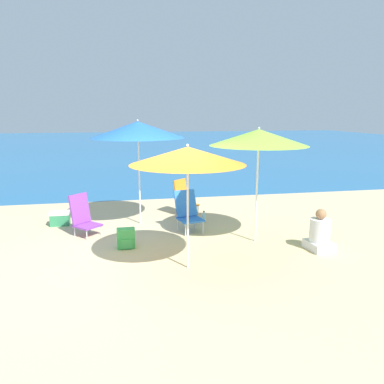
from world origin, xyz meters
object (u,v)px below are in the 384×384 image
beach_chair_purple (83,216)px  water_bottle (204,218)px  beach_chair_orange (184,198)px  person_seated_near (320,234)px  beach_umbrella_blue (138,130)px  backpack_green (126,239)px  beach_umbrella_orange (188,156)px  beach_umbrella_lime (259,138)px  beach_chair_blue (188,211)px  cooler_box (60,218)px

beach_chair_purple → water_bottle: (2.66, 0.42, -0.29)m
beach_chair_orange → person_seated_near: size_ratio=1.12×
beach_umbrella_blue → beach_chair_orange: bearing=28.6°
backpack_green → beach_chair_purple: bearing=130.9°
beach_umbrella_orange → beach_chair_orange: size_ratio=2.31×
beach_umbrella_blue → beach_chair_purple: size_ratio=2.76×
beach_umbrella_lime → beach_chair_blue: beach_umbrella_lime is taller
beach_chair_orange → water_bottle: beach_chair_orange is taller
beach_umbrella_orange → person_seated_near: 2.98m
beach_chair_blue → beach_chair_purple: beach_chair_blue is taller
beach_chair_blue → water_bottle: bearing=36.0°
beach_chair_orange → backpack_green: 2.63m
beach_umbrella_lime → beach_chair_blue: (-1.18, 0.93, -1.60)m
beach_umbrella_blue → backpack_green: 2.52m
beach_umbrella_orange → cooler_box: (-2.41, 2.89, -1.68)m
water_bottle → beach_chair_blue: bearing=-130.7°
beach_chair_blue → water_bottle: beach_chair_blue is taller
beach_chair_purple → person_seated_near: size_ratio=1.09×
beach_chair_purple → cooler_box: beach_chair_purple is taller
cooler_box → beach_chair_blue: bearing=-18.6°
backpack_green → cooler_box: 2.28m
beach_chair_orange → beach_chair_purple: bearing=164.1°
beach_umbrella_orange → beach_chair_orange: (0.50, 3.28, -1.42)m
person_seated_near → backpack_green: bearing=160.9°
beach_chair_blue → person_seated_near: size_ratio=1.10×
beach_chair_blue → cooler_box: (-2.77, 0.93, -0.27)m
beach_umbrella_blue → water_bottle: size_ratio=9.00×
beach_umbrella_orange → cooler_box: size_ratio=4.78×
beach_umbrella_lime → backpack_green: (-2.52, 0.09, -1.85)m
beach_chair_orange → water_bottle: size_ratio=3.35×
beach_umbrella_lime → beach_chair_blue: bearing=141.9°
beach_chair_purple → cooler_box: size_ratio=2.01×
water_bottle → cooler_box: (-3.25, 0.37, 0.06)m
water_bottle → cooler_box: cooler_box is taller
water_bottle → beach_umbrella_orange: bearing=-108.4°
beach_umbrella_orange → beach_umbrella_blue: 2.76m
beach_chair_purple → backpack_green: 1.31m
backpack_green → water_bottle: 2.29m
backpack_green → water_bottle: backpack_green is taller
beach_umbrella_lime → beach_chair_purple: (-3.36, 1.07, -1.64)m
beach_umbrella_lime → beach_chair_orange: bearing=114.9°
beach_umbrella_lime → beach_chair_purple: 3.89m
beach_chair_orange → beach_chair_blue: beach_chair_orange is taller
beach_umbrella_lime → person_seated_near: bearing=-34.6°
beach_umbrella_blue → backpack_green: (-0.36, -1.56, -1.94)m
beach_chair_blue → water_bottle: (0.48, 0.56, -0.33)m
backpack_green → beach_chair_blue: bearing=32.2°
beach_chair_blue → backpack_green: bearing=-161.1°
beach_chair_orange → beach_umbrella_blue: bearing=165.6°
beach_chair_orange → cooler_box: size_ratio=2.07×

